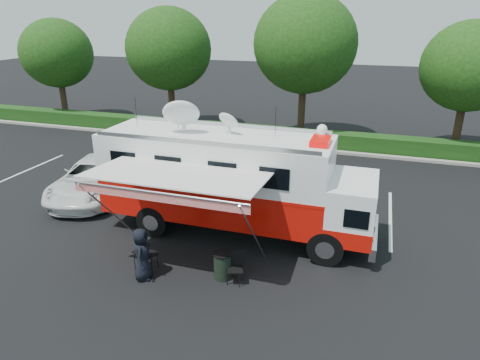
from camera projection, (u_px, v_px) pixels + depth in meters
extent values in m
plane|color=black|center=(236.00, 232.00, 15.96)|extent=(120.00, 120.00, 0.00)
cube|color=#9E998E|center=(363.00, 154.00, 24.54)|extent=(60.00, 0.35, 0.15)
cube|color=black|center=(364.00, 143.00, 25.18)|extent=(60.00, 1.20, 1.00)
cylinder|color=black|center=(63.00, 94.00, 31.95)|extent=(0.44, 0.44, 4.00)
ellipsoid|color=#14380F|center=(57.00, 53.00, 30.88)|extent=(5.12, 5.12, 4.86)
cylinder|color=black|center=(172.00, 98.00, 29.28)|extent=(0.44, 0.44, 4.40)
ellipsoid|color=#14380F|center=(169.00, 49.00, 28.10)|extent=(5.63, 5.63, 5.35)
cylinder|color=black|center=(302.00, 103.00, 26.62)|extent=(0.44, 0.44, 4.80)
ellipsoid|color=#14380F|center=(305.00, 44.00, 25.33)|extent=(6.14, 6.14, 5.84)
cylinder|color=black|center=(459.00, 120.00, 24.17)|extent=(0.44, 0.44, 4.00)
ellipsoid|color=#14380F|center=(469.00, 66.00, 23.10)|extent=(5.12, 5.12, 4.86)
cube|color=silver|center=(27.00, 171.00, 22.22)|extent=(0.12, 5.50, 0.01)
cube|color=silver|center=(127.00, 184.00, 20.50)|extent=(0.12, 5.50, 0.01)
cube|color=silver|center=(247.00, 199.00, 18.77)|extent=(0.12, 5.50, 0.01)
cube|color=silver|center=(390.00, 218.00, 17.04)|extent=(0.12, 5.50, 0.01)
cube|color=black|center=(236.00, 218.00, 15.75)|extent=(9.22, 1.50, 0.32)
cylinder|color=black|center=(325.00, 248.00, 13.72)|extent=(1.18, 0.34, 1.18)
cylinder|color=black|center=(334.00, 217.00, 15.81)|extent=(1.18, 0.34, 1.18)
cylinder|color=black|center=(153.00, 221.00, 15.51)|extent=(1.18, 0.34, 1.18)
cylinder|color=black|center=(181.00, 196.00, 17.60)|extent=(1.18, 0.34, 1.18)
cube|color=silver|center=(374.00, 236.00, 14.33)|extent=(0.21, 2.68, 0.43)
cube|color=white|center=(352.00, 206.00, 14.19)|extent=(1.50, 2.68, 1.82)
cube|color=red|center=(350.00, 223.00, 14.42)|extent=(1.52, 2.70, 0.59)
cube|color=black|center=(375.00, 199.00, 13.87)|extent=(0.13, 2.38, 0.75)
cube|color=red|center=(216.00, 195.00, 15.68)|extent=(8.15, 2.68, 1.29)
cube|color=red|center=(216.00, 179.00, 15.44)|extent=(8.17, 2.70, 0.11)
cube|color=white|center=(216.00, 158.00, 15.15)|extent=(8.15, 2.68, 1.50)
cube|color=white|center=(215.00, 136.00, 14.86)|extent=(8.15, 2.68, 0.09)
cube|color=#CC0505|center=(321.00, 141.00, 13.76)|extent=(0.59, 1.02, 0.17)
sphere|color=white|center=(322.00, 129.00, 14.70)|extent=(0.36, 0.36, 0.36)
ellipsoid|color=white|center=(181.00, 113.00, 14.79)|extent=(1.29, 1.29, 0.39)
ellipsoid|color=white|center=(229.00, 120.00, 14.73)|extent=(0.75, 0.75, 0.21)
cylinder|color=black|center=(136.00, 112.00, 16.00)|extent=(0.02, 0.02, 1.07)
cylinder|color=black|center=(178.00, 115.00, 15.51)|extent=(0.02, 0.02, 1.07)
cylinder|color=black|center=(275.00, 122.00, 14.46)|extent=(0.02, 0.02, 1.07)
cube|color=silver|center=(177.00, 175.00, 12.79)|extent=(5.36, 2.57, 0.22)
cube|color=red|center=(157.00, 197.00, 11.73)|extent=(5.36, 0.04, 0.30)
cylinder|color=#B2B2B7|center=(157.00, 193.00, 11.67)|extent=(5.36, 0.07, 0.07)
cylinder|color=#B2B2B7|center=(111.00, 213.00, 13.99)|extent=(0.05, 2.76, 3.09)
cylinder|color=#B2B2B7|center=(254.00, 235.00, 12.59)|extent=(0.05, 2.76, 3.09)
imported|color=silver|center=(97.00, 195.00, 19.26)|extent=(3.90, 6.22, 1.60)
imported|color=black|center=(144.00, 278.00, 13.19)|extent=(0.76, 0.94, 1.68)
cube|color=black|center=(145.00, 253.00, 13.41)|extent=(0.88, 0.77, 0.03)
cylinder|color=black|center=(135.00, 263.00, 13.44)|extent=(0.02, 0.02, 0.60)
cylinder|color=black|center=(141.00, 256.00, 13.78)|extent=(0.02, 0.02, 0.60)
cylinder|color=black|center=(152.00, 266.00, 13.27)|extent=(0.02, 0.02, 0.60)
cylinder|color=black|center=(158.00, 260.00, 13.60)|extent=(0.02, 0.02, 0.60)
cube|color=silver|center=(145.00, 251.00, 13.46)|extent=(0.19, 0.26, 0.01)
cube|color=black|center=(235.00, 269.00, 12.78)|extent=(0.59, 0.59, 0.04)
cube|color=black|center=(238.00, 258.00, 12.90)|extent=(0.46, 0.19, 0.52)
cylinder|color=black|center=(227.00, 278.00, 12.76)|extent=(0.02, 0.02, 0.47)
cylinder|color=black|center=(231.00, 272.00, 13.09)|extent=(0.02, 0.02, 0.47)
cylinder|color=black|center=(239.00, 281.00, 12.65)|extent=(0.02, 0.02, 0.47)
cylinder|color=black|center=(243.00, 274.00, 12.98)|extent=(0.02, 0.02, 0.47)
cylinder|color=black|center=(223.00, 266.00, 13.05)|extent=(0.54, 0.54, 0.83)
cylinder|color=black|center=(222.00, 254.00, 12.89)|extent=(0.58, 0.58, 0.04)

